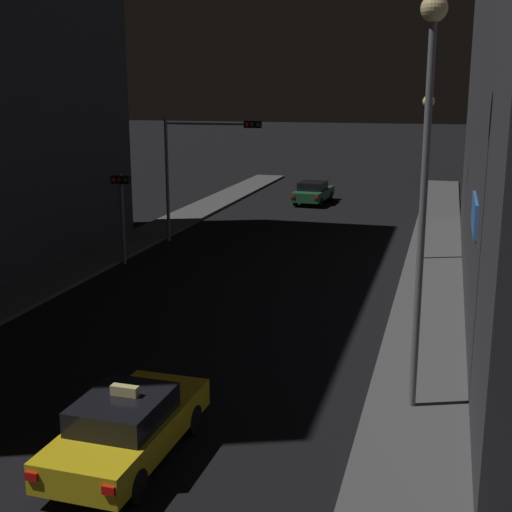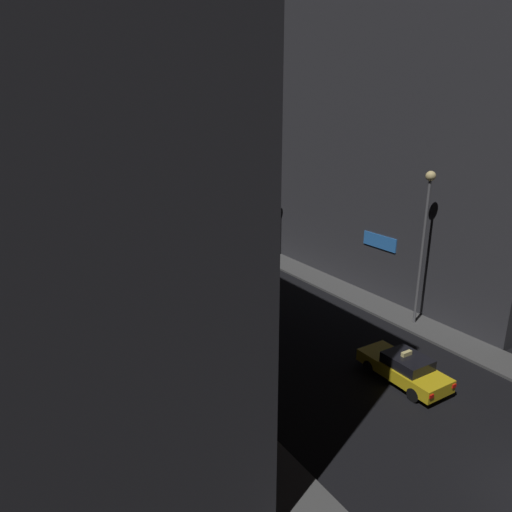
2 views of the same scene
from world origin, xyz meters
name	(u,v)px [view 1 (image 1 of 2)]	position (x,y,z in m)	size (l,w,h in m)	color
sidewalk_left	(129,244)	(-7.09, 25.62, 0.07)	(2.35, 55.23, 0.15)	#4C4C4C
sidewalk_right	(433,263)	(7.09, 25.62, 0.07)	(2.35, 55.23, 0.15)	#4C4C4C
taxi	(128,426)	(1.59, 7.41, 0.74)	(1.92, 4.50, 1.62)	yellow
far_car	(313,192)	(-0.97, 40.35, 0.73)	(2.10, 4.56, 1.42)	#1E512D
traffic_light_overhead	(200,154)	(-3.93, 27.14, 4.28)	(4.79, 0.42, 5.95)	slate
traffic_light_left_kerb	(121,200)	(-5.66, 22.16, 2.76)	(0.80, 0.42, 3.87)	slate
street_lamp_near_block	(427,133)	(6.98, 11.16, 6.40)	(0.56, 0.56, 9.03)	slate
street_lamp_far_block	(426,150)	(6.50, 26.03, 4.81)	(0.50, 0.50, 6.89)	slate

